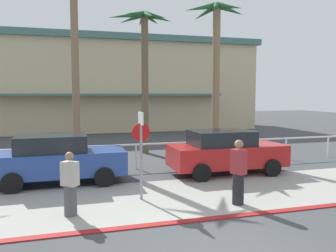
# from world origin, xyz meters

# --- Properties ---
(ground_plane) EXTENTS (80.00, 80.00, 0.00)m
(ground_plane) POSITION_xyz_m (0.00, 10.00, 0.00)
(ground_plane) COLOR #424447
(sidewalk_strip) EXTENTS (44.00, 4.00, 0.02)m
(sidewalk_strip) POSITION_xyz_m (0.00, 4.20, 0.01)
(sidewalk_strip) COLOR #9E9E93
(sidewalk_strip) RESTS_ON ground
(curb_paint) EXTENTS (44.00, 0.24, 0.03)m
(curb_paint) POSITION_xyz_m (0.00, 2.20, 0.01)
(curb_paint) COLOR maroon
(curb_paint) RESTS_ON ground
(building_backdrop) EXTENTS (25.90, 11.11, 7.76)m
(building_backdrop) POSITION_xyz_m (0.77, 26.84, 3.90)
(building_backdrop) COLOR beige
(building_backdrop) RESTS_ON ground
(rail_fence) EXTENTS (23.88, 0.08, 1.04)m
(rail_fence) POSITION_xyz_m (-0.00, 8.50, 0.84)
(rail_fence) COLOR white
(rail_fence) RESTS_ON ground
(stop_sign_bike_lane) EXTENTS (0.52, 0.56, 2.56)m
(stop_sign_bike_lane) POSITION_xyz_m (-0.71, 4.25, 1.68)
(stop_sign_bike_lane) COLOR gray
(stop_sign_bike_lane) RESTS_ON ground
(palm_tree_1) EXTENTS (2.68, 2.99, 9.03)m
(palm_tree_1) POSITION_xyz_m (-2.20, 12.26, 6.47)
(palm_tree_1) COLOR #846B4C
(palm_tree_1) RESTS_ON ground
(palm_tree_2) EXTENTS (3.32, 3.01, 7.24)m
(palm_tree_2) POSITION_xyz_m (1.19, 12.18, 5.49)
(palm_tree_2) COLOR brown
(palm_tree_2) RESTS_ON ground
(palm_tree_3) EXTENTS (3.10, 2.95, 7.43)m
(palm_tree_3) POSITION_xyz_m (4.34, 10.30, 5.35)
(palm_tree_3) COLOR #846B4C
(palm_tree_3) RESTS_ON ground
(car_blue_1) EXTENTS (4.40, 2.02, 1.69)m
(car_blue_1) POSITION_xyz_m (-3.04, 6.88, 0.87)
(car_blue_1) COLOR #284793
(car_blue_1) RESTS_ON ground
(car_red_2) EXTENTS (4.40, 2.02, 1.69)m
(car_red_2) POSITION_xyz_m (3.10, 6.58, 0.87)
(car_red_2) COLOR red
(car_red_2) RESTS_ON ground
(pedestrian_0) EXTENTS (0.42, 0.47, 1.82)m
(pedestrian_0) POSITION_xyz_m (1.77, 3.03, 0.85)
(pedestrian_0) COLOR #232326
(pedestrian_0) RESTS_ON ground
(pedestrian_1) EXTENTS (0.47, 0.45, 1.64)m
(pedestrian_1) POSITION_xyz_m (-2.71, 3.42, 0.75)
(pedestrian_1) COLOR #4C4C51
(pedestrian_1) RESTS_ON ground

